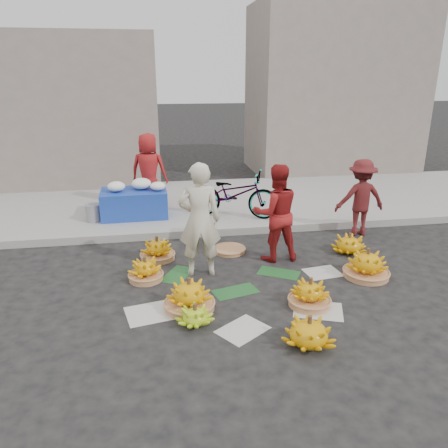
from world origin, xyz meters
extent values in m
plane|color=black|center=(0.00, 0.00, 0.00)|extent=(80.00, 80.00, 0.00)
cube|color=gray|center=(0.00, 2.20, 0.07)|extent=(40.00, 0.25, 0.15)
cube|color=gray|center=(0.00, 4.30, 0.06)|extent=(40.00, 4.00, 0.12)
cube|color=gray|center=(-4.00, 7.20, 2.00)|extent=(6.00, 3.00, 4.00)
cube|color=gray|center=(4.50, 7.70, 2.50)|extent=(5.00, 3.00, 5.00)
cylinder|color=#AD7248|center=(-0.81, -0.57, 0.04)|extent=(0.67, 0.67, 0.09)
cylinder|color=#49301D|center=(-0.81, -0.57, 0.40)|extent=(0.05, 0.05, 0.12)
cylinder|color=#49301D|center=(-0.77, -0.97, 0.23)|extent=(0.05, 0.05, 0.12)
cylinder|color=#49301D|center=(0.50, -1.63, 0.33)|extent=(0.05, 0.05, 0.12)
cylinder|color=#AD7248|center=(0.83, -0.74, 0.04)|extent=(0.57, 0.57, 0.09)
cylinder|color=#49301D|center=(0.83, -0.74, 0.35)|extent=(0.05, 0.05, 0.12)
cylinder|color=#AD7248|center=(2.02, -0.04, 0.04)|extent=(0.70, 0.70, 0.09)
cylinder|color=#49301D|center=(2.02, -0.04, 0.41)|extent=(0.05, 0.05, 0.12)
cylinder|color=#49301D|center=(2.17, 0.92, 0.31)|extent=(0.05, 0.05, 0.12)
cylinder|color=#AD7248|center=(-1.39, 0.41, 0.04)|extent=(0.52, 0.52, 0.09)
cylinder|color=#49301D|center=(-1.39, 0.41, 0.32)|extent=(0.05, 0.05, 0.12)
cylinder|color=#AD7248|center=(-1.20, 1.19, 0.04)|extent=(0.58, 0.58, 0.09)
cylinder|color=#49301D|center=(-1.20, 1.19, 0.35)|extent=(0.05, 0.05, 0.12)
cylinder|color=#AD7248|center=(0.07, 1.29, 0.03)|extent=(0.73, 0.73, 0.06)
cube|color=red|center=(0.77, -0.51, 0.06)|extent=(0.26, 0.12, 0.10)
imported|color=beige|center=(-0.54, 0.49, 0.90)|extent=(0.68, 0.47, 1.80)
imported|color=#AC1C1A|center=(0.78, 0.87, 0.82)|extent=(0.82, 0.65, 1.65)
imported|color=maroon|center=(2.73, 1.77, 0.75)|extent=(0.99, 0.59, 1.49)
cube|color=#18369E|center=(-1.63, 3.29, 0.40)|extent=(1.39, 0.89, 0.57)
ellipsoid|color=white|center=(-1.97, 3.23, 0.79)|extent=(0.36, 0.36, 0.20)
ellipsoid|color=white|center=(-1.46, 3.35, 0.80)|extent=(0.41, 0.41, 0.23)
ellipsoid|color=white|center=(-1.11, 3.18, 0.78)|extent=(0.32, 0.32, 0.18)
cylinder|color=gray|center=(-2.46, 3.09, 0.30)|extent=(0.31, 0.31, 0.35)
imported|color=#AC1C1A|center=(-1.29, 3.97, 0.95)|extent=(0.92, 0.72, 1.66)
imported|color=gray|center=(0.47, 2.92, 0.62)|extent=(1.36, 2.00, 0.99)
camera|label=1|loc=(-1.20, -5.80, 3.04)|focal=35.00mm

